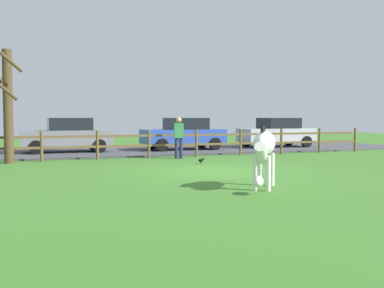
# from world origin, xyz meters

# --- Properties ---
(ground_plane) EXTENTS (60.00, 60.00, 0.00)m
(ground_plane) POSITION_xyz_m (0.00, 0.00, 0.00)
(ground_plane) COLOR #3D7528
(parking_asphalt) EXTENTS (28.00, 7.40, 0.05)m
(parking_asphalt) POSITION_xyz_m (0.00, 9.30, 0.03)
(parking_asphalt) COLOR #47474C
(parking_asphalt) RESTS_ON ground_plane
(paddock_fence) EXTENTS (20.42, 0.11, 1.13)m
(paddock_fence) POSITION_xyz_m (-0.84, 5.00, 0.65)
(paddock_fence) COLOR brown
(paddock_fence) RESTS_ON ground_plane
(bare_tree) EXTENTS (1.30, 1.48, 4.24)m
(bare_tree) POSITION_xyz_m (-6.03, 4.69, 2.12)
(bare_tree) COLOR #513A23
(bare_tree) RESTS_ON ground_plane
(zebra) EXTENTS (1.34, 1.64, 1.41)m
(zebra) POSITION_xyz_m (-0.45, -3.46, 0.93)
(zebra) COLOR white
(zebra) RESTS_ON ground_plane
(crow_on_grass) EXTENTS (0.21, 0.10, 0.20)m
(crow_on_grass) POSITION_xyz_m (0.30, 2.24, 0.13)
(crow_on_grass) COLOR black
(crow_on_grass) RESTS_ON ground_plane
(parked_car_grey) EXTENTS (4.02, 1.92, 1.56)m
(parked_car_grey) POSITION_xyz_m (-3.64, 8.85, 0.84)
(parked_car_grey) COLOR slate
(parked_car_grey) RESTS_ON parking_asphalt
(parked_car_silver) EXTENTS (4.02, 1.92, 1.56)m
(parked_car_silver) POSITION_xyz_m (7.25, 8.69, 0.84)
(parked_car_silver) COLOR #B7BABF
(parked_car_silver) RESTS_ON parking_asphalt
(parked_car_blue) EXTENTS (4.02, 1.92, 1.56)m
(parked_car_blue) POSITION_xyz_m (1.88, 8.53, 0.84)
(parked_car_blue) COLOR #2D4CAD
(parked_car_blue) RESTS_ON parking_asphalt
(visitor_near_fence) EXTENTS (0.40, 0.29, 1.64)m
(visitor_near_fence) POSITION_xyz_m (0.21, 4.39, 0.91)
(visitor_near_fence) COLOR #232847
(visitor_near_fence) RESTS_ON ground_plane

